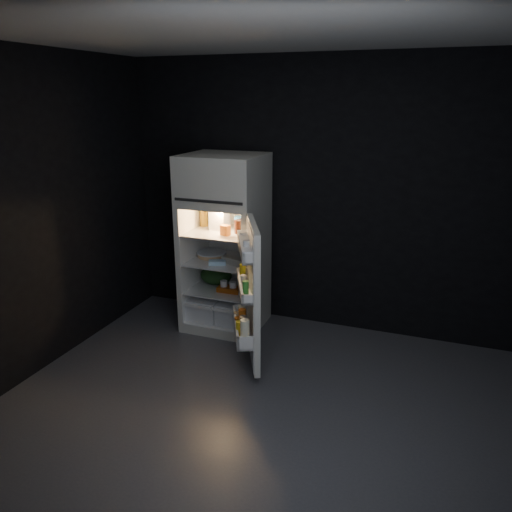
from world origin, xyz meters
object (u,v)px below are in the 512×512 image
at_px(milk_jug, 220,218).
at_px(egg_carton, 234,261).
at_px(refrigerator, 226,237).
at_px(yogurt_tray, 229,289).
at_px(fridge_door, 250,294).

bearing_deg(milk_jug, egg_carton, -32.26).
xyz_separation_m(refrigerator, yogurt_tray, (0.09, -0.14, -0.50)).
relative_size(fridge_door, milk_jug, 5.08).
bearing_deg(egg_carton, fridge_door, -38.23).
relative_size(refrigerator, egg_carton, 6.82).
height_order(egg_carton, yogurt_tray, egg_carton).
bearing_deg(milk_jug, refrigerator, -5.13).
height_order(refrigerator, egg_carton, refrigerator).
bearing_deg(refrigerator, fridge_door, -52.83).
bearing_deg(fridge_door, yogurt_tray, 127.80).
relative_size(egg_carton, yogurt_tray, 1.12).
relative_size(milk_jug, egg_carton, 0.92).
bearing_deg(fridge_door, egg_carton, 123.99).
height_order(fridge_door, egg_carton, fridge_door).
height_order(fridge_door, yogurt_tray, fridge_door).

